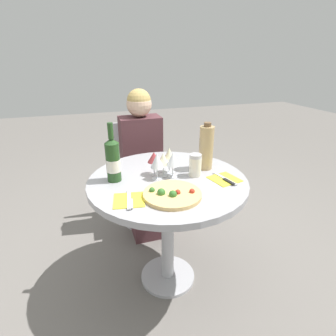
# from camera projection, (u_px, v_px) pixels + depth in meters

# --- Properties ---
(ground_plane) EXTENTS (12.00, 12.00, 0.00)m
(ground_plane) POSITION_uv_depth(u_px,v_px,m) (168.00, 277.00, 1.81)
(ground_plane) COLOR slate
(ground_plane) RESTS_ON ground
(dining_table) EXTENTS (0.92, 0.92, 0.76)m
(dining_table) POSITION_uv_depth(u_px,v_px,m) (168.00, 197.00, 1.56)
(dining_table) COLOR #B2B2B7
(dining_table) RESTS_ON ground_plane
(chair_behind_diner) EXTENTS (0.41, 0.41, 0.89)m
(chair_behind_diner) POSITION_uv_depth(u_px,v_px,m) (140.00, 175.00, 2.33)
(chair_behind_diner) COLOR #ADADB2
(chair_behind_diner) RESTS_ON ground_plane
(seated_diner) EXTENTS (0.33, 0.41, 1.18)m
(seated_diner) POSITION_uv_depth(u_px,v_px,m) (143.00, 169.00, 2.16)
(seated_diner) COLOR #512D33
(seated_diner) RESTS_ON ground_plane
(pizza_large) EXTENTS (0.30, 0.30, 0.05)m
(pizza_large) POSITION_uv_depth(u_px,v_px,m) (172.00, 194.00, 1.32)
(pizza_large) COLOR #DBB26B
(pizza_large) RESTS_ON dining_table
(wine_bottle) EXTENTS (0.08, 0.08, 0.33)m
(wine_bottle) POSITION_uv_depth(u_px,v_px,m) (113.00, 160.00, 1.44)
(wine_bottle) COLOR #23471E
(wine_bottle) RESTS_ON dining_table
(tall_carafe) EXTENTS (0.09, 0.09, 0.29)m
(tall_carafe) POSITION_uv_depth(u_px,v_px,m) (206.00, 148.00, 1.60)
(tall_carafe) COLOR tan
(tall_carafe) RESTS_ON dining_table
(sugar_shaker) EXTENTS (0.07, 0.07, 0.13)m
(sugar_shaker) POSITION_uv_depth(u_px,v_px,m) (195.00, 165.00, 1.52)
(sugar_shaker) COLOR silver
(sugar_shaker) RESTS_ON dining_table
(wine_glass_back_right) EXTENTS (0.07, 0.07, 0.16)m
(wine_glass_back_right) POSITION_uv_depth(u_px,v_px,m) (169.00, 155.00, 1.55)
(wine_glass_back_right) COLOR silver
(wine_glass_back_right) RESTS_ON dining_table
(wine_glass_front_left) EXTENTS (0.07, 0.07, 0.15)m
(wine_glass_front_left) POSITION_uv_depth(u_px,v_px,m) (157.00, 161.00, 1.47)
(wine_glass_front_left) COLOR silver
(wine_glass_front_left) RESTS_ON dining_table
(wine_glass_back_left) EXTENTS (0.08, 0.08, 0.14)m
(wine_glass_back_left) POSITION_uv_depth(u_px,v_px,m) (154.00, 158.00, 1.53)
(wine_glass_back_left) COLOR silver
(wine_glass_back_left) RESTS_ON dining_table
(wine_glass_front_right) EXTENTS (0.08, 0.08, 0.15)m
(wine_glass_front_right) POSITION_uv_depth(u_px,v_px,m) (173.00, 159.00, 1.50)
(wine_glass_front_right) COLOR silver
(wine_glass_front_right) RESTS_ON dining_table
(wine_glass_center) EXTENTS (0.07, 0.07, 0.14)m
(wine_glass_center) POSITION_uv_depth(u_px,v_px,m) (163.00, 159.00, 1.51)
(wine_glass_center) COLOR silver
(wine_glass_center) RESTS_ON dining_table
(place_setting_left) EXTENTS (0.17, 0.19, 0.01)m
(place_setting_left) POSITION_uv_depth(u_px,v_px,m) (129.00, 200.00, 1.28)
(place_setting_left) COLOR yellow
(place_setting_left) RESTS_ON dining_table
(place_setting_right) EXTENTS (0.18, 0.19, 0.01)m
(place_setting_right) POSITION_uv_depth(u_px,v_px,m) (225.00, 179.00, 1.50)
(place_setting_right) COLOR yellow
(place_setting_right) RESTS_ON dining_table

